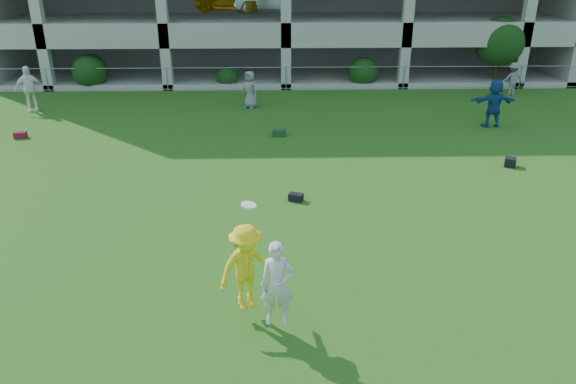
{
  "coord_description": "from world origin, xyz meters",
  "views": [
    {
      "loc": [
        -0.65,
        -9.27,
        6.85
      ],
      "look_at": [
        -0.33,
        3.0,
        1.4
      ],
      "focal_mm": 35.0,
      "sensor_mm": 36.0,
      "label": 1
    }
  ],
  "objects_px": {
    "bystander_c": "(250,90)",
    "crate_d": "(510,162)",
    "bystander_d": "(494,103)",
    "bystander_f": "(513,79)",
    "bystander_b": "(29,89)",
    "frisbee_contest": "(253,271)"
  },
  "relations": [
    {
      "from": "bystander_c",
      "to": "crate_d",
      "type": "xyz_separation_m",
      "value": [
        8.97,
        -7.59,
        -0.69
      ]
    },
    {
      "from": "bystander_d",
      "to": "bystander_f",
      "type": "relative_size",
      "value": 1.2
    },
    {
      "from": "bystander_c",
      "to": "crate_d",
      "type": "relative_size",
      "value": 4.78
    },
    {
      "from": "bystander_f",
      "to": "bystander_d",
      "type": "bearing_deg",
      "value": 61.89
    },
    {
      "from": "bystander_b",
      "to": "bystander_d",
      "type": "height_order",
      "value": "bystander_b"
    },
    {
      "from": "bystander_c",
      "to": "bystander_f",
      "type": "bearing_deg",
      "value": 43.78
    },
    {
      "from": "bystander_f",
      "to": "frisbee_contest",
      "type": "distance_m",
      "value": 21.54
    },
    {
      "from": "bystander_b",
      "to": "bystander_c",
      "type": "distance_m",
      "value": 9.71
    },
    {
      "from": "bystander_b",
      "to": "bystander_f",
      "type": "bearing_deg",
      "value": -18.37
    },
    {
      "from": "bystander_b",
      "to": "bystander_d",
      "type": "relative_size",
      "value": 1.03
    },
    {
      "from": "bystander_c",
      "to": "bystander_f",
      "type": "distance_m",
      "value": 12.88
    },
    {
      "from": "bystander_b",
      "to": "bystander_d",
      "type": "bearing_deg",
      "value": -32.3
    },
    {
      "from": "bystander_c",
      "to": "frisbee_contest",
      "type": "relative_size",
      "value": 0.68
    },
    {
      "from": "bystander_c",
      "to": "bystander_f",
      "type": "xyz_separation_m",
      "value": [
        12.73,
        1.95,
        -0.03
      ]
    },
    {
      "from": "bystander_c",
      "to": "bystander_d",
      "type": "xyz_separation_m",
      "value": [
        9.93,
        -3.12,
        0.13
      ]
    },
    {
      "from": "bystander_f",
      "to": "bystander_b",
      "type": "bearing_deg",
      "value": 6.46
    },
    {
      "from": "bystander_d",
      "to": "crate_d",
      "type": "xyz_separation_m",
      "value": [
        -0.96,
        -4.47,
        -0.82
      ]
    },
    {
      "from": "bystander_f",
      "to": "crate_d",
      "type": "height_order",
      "value": "bystander_f"
    },
    {
      "from": "crate_d",
      "to": "frisbee_contest",
      "type": "distance_m",
      "value": 11.79
    },
    {
      "from": "bystander_d",
      "to": "bystander_f",
      "type": "distance_m",
      "value": 5.8
    },
    {
      "from": "bystander_b",
      "to": "frisbee_contest",
      "type": "xyz_separation_m",
      "value": [
        10.34,
        -15.61,
        0.2
      ]
    },
    {
      "from": "frisbee_contest",
      "to": "bystander_d",
      "type": "bearing_deg",
      "value": 53.93
    }
  ]
}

